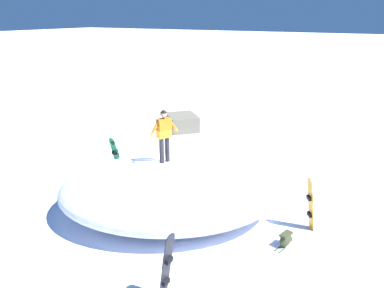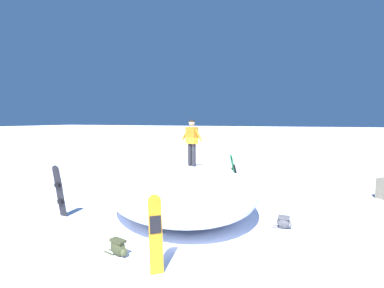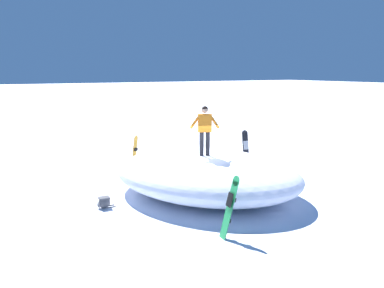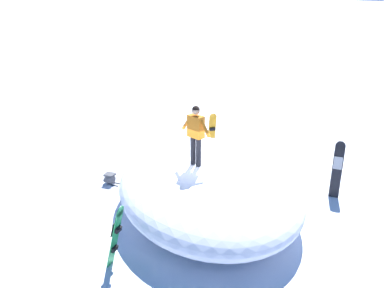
{
  "view_description": "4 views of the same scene",
  "coord_description": "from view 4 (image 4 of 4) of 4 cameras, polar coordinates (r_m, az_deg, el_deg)",
  "views": [
    {
      "loc": [
        -6.02,
        9.05,
        5.8
      ],
      "look_at": [
        -0.69,
        -0.14,
        2.19
      ],
      "focal_mm": 36.02,
      "sensor_mm": 36.0,
      "label": 1
    },
    {
      "loc": [
        -9.16,
        -3.61,
        3.13
      ],
      "look_at": [
        0.38,
        0.05,
        2.25
      ],
      "focal_mm": 27.16,
      "sensor_mm": 36.0,
      "label": 2
    },
    {
      "loc": [
        10.17,
        -6.08,
        4.22
      ],
      "look_at": [
        -0.08,
        -0.33,
        1.86
      ],
      "focal_mm": 34.25,
      "sensor_mm": 36.0,
      "label": 3
    },
    {
      "loc": [
        9.83,
        3.3,
        6.14
      ],
      "look_at": [
        0.36,
        -0.06,
        2.15
      ],
      "focal_mm": 39.6,
      "sensor_mm": 36.0,
      "label": 4
    }
  ],
  "objects": [
    {
      "name": "snowboard_tertiary_upright",
      "position": [
        15.44,
        2.69,
        1.51
      ],
      "size": [
        0.36,
        0.37,
        1.6
      ],
      "color": "orange",
      "rests_on": "ground"
    },
    {
      "name": "snowboard_secondary_upright",
      "position": [
        9.65,
        -10.24,
        -12.05
      ],
      "size": [
        0.3,
        0.45,
        1.62
      ],
      "color": "#1E8C47",
      "rests_on": "ground"
    },
    {
      "name": "snowboarder_standing",
      "position": [
        10.83,
        0.51,
        1.8
      ],
      "size": [
        0.48,
        0.93,
        1.61
      ],
      "color": "black",
      "rests_on": "snow_mound"
    },
    {
      "name": "snowboard_primary_upright",
      "position": [
        13.17,
        18.98,
        -3.13
      ],
      "size": [
        0.3,
        0.3,
        1.7
      ],
      "color": "black",
      "rests_on": "ground"
    },
    {
      "name": "backpack_far",
      "position": [
        13.68,
        -11.02,
        -4.58
      ],
      "size": [
        0.31,
        0.56,
        0.36
      ],
      "color": "#4C4C51",
      "rests_on": "ground"
    },
    {
      "name": "snow_mound",
      "position": [
        11.73,
        2.23,
        -5.68
      ],
      "size": [
        8.18,
        7.62,
        1.51
      ],
      "primitive_type": "ellipsoid",
      "rotation": [
        0.0,
        0.0,
        0.55
      ],
      "color": "white",
      "rests_on": "ground"
    },
    {
      "name": "backpack_near",
      "position": [
        15.14,
        6.4,
        -1.57
      ],
      "size": [
        0.35,
        0.69,
        0.39
      ],
      "color": "#383D23",
      "rests_on": "ground"
    },
    {
      "name": "ground",
      "position": [
        12.05,
        0.83,
        -8.97
      ],
      "size": [
        240.0,
        240.0,
        0.0
      ],
      "primitive_type": "plane",
      "color": "white"
    }
  ]
}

